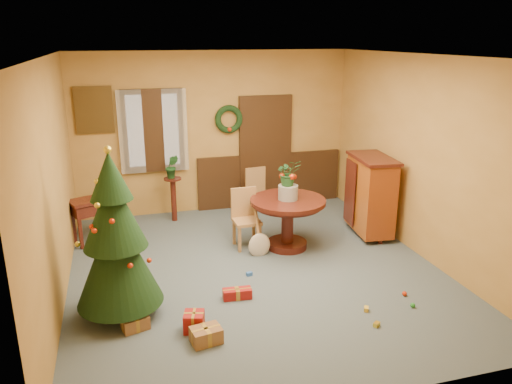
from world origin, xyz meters
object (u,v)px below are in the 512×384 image
object	(u,v)px
dining_table	(288,214)
sideboard	(371,194)
writing_desk	(97,209)
christmas_tree	(116,239)
chair_near	(245,216)

from	to	relation	value
dining_table	sideboard	world-z (taller)	sideboard
dining_table	sideboard	bearing A→B (deg)	5.73
writing_desk	christmas_tree	bearing A→B (deg)	-83.19
christmas_tree	writing_desk	bearing A→B (deg)	96.81
dining_table	chair_near	distance (m)	0.65
christmas_tree	sideboard	bearing A→B (deg)	20.20
writing_desk	sideboard	xyz separation A→B (m)	(4.26, -0.93, 0.16)
christmas_tree	sideboard	distance (m)	4.25
chair_near	christmas_tree	size ratio (longest dim) A/B	0.45
chair_near	christmas_tree	world-z (taller)	christmas_tree
dining_table	chair_near	size ratio (longest dim) A/B	1.25
sideboard	dining_table	bearing A→B (deg)	-174.27
dining_table	writing_desk	distance (m)	3.00
christmas_tree	writing_desk	xyz separation A→B (m)	(-0.29, 2.39, -0.42)
dining_table	christmas_tree	xyz separation A→B (m)	(-2.51, -1.32, 0.41)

